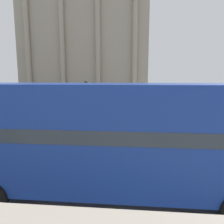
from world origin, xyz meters
The scene contains 8 objects.
double_decker_bus centered at (-0.86, 5.47, 2.35)m, with size 10.42×2.71×4.20m.
plaza_building_left centered at (-9.51, 44.66, 12.52)m, with size 24.58×15.82×25.03m.
traffic_light_mid centered at (0.96, 14.27, 2.22)m, with size 0.42×0.24×3.37m.
traffic_light_far centered at (-5.35, 21.93, 2.64)m, with size 0.42×0.24×4.06m.
pedestrian_yellow centered at (-6.40, 18.17, 1.01)m, with size 0.32×0.32×1.75m.
pedestrian_grey centered at (-4.54, 22.31, 0.92)m, with size 0.32×0.32×1.61m.
pedestrian_blue centered at (9.28, 22.29, 0.91)m, with size 0.32×0.32×1.60m.
pedestrian_white centered at (-4.96, 28.12, 1.00)m, with size 0.32×0.32×1.74m.
Camera 1 is at (-0.18, -1.92, 4.40)m, focal length 35.00 mm.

